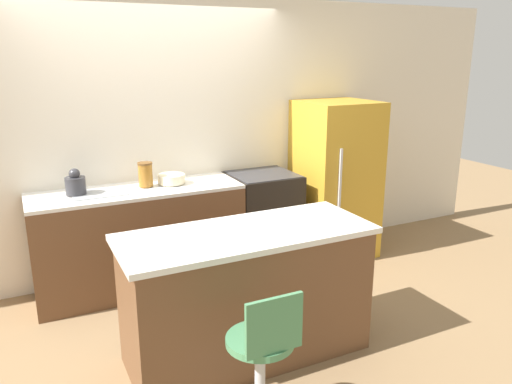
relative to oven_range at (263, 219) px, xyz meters
name	(u,v)px	position (x,y,z in m)	size (l,w,h in m)	color
ground_plane	(182,295)	(-0.97, -0.32, -0.47)	(14.00, 14.00, 0.00)	#8E704C
wall_back	(155,140)	(-0.97, 0.33, 0.83)	(8.00, 0.06, 2.60)	silver
back_counter	(140,239)	(-1.24, 0.00, 0.00)	(1.83, 0.59, 0.94)	brown
kitchen_island	(247,294)	(-0.83, -1.39, 0.00)	(1.73, 0.70, 0.94)	brown
oven_range	(263,219)	(0.00, 0.00, 0.00)	(0.64, 0.61, 0.94)	black
refrigerator	(335,179)	(0.82, -0.06, 0.34)	(0.74, 0.74, 1.62)	gold
stool_chair	(262,365)	(-1.08, -2.13, -0.03)	(0.38, 0.38, 0.91)	#B7B7BC
kettle	(75,184)	(-1.74, 0.04, 0.56)	(0.17, 0.17, 0.22)	#333338
mixing_bowl	(171,179)	(-0.91, 0.04, 0.51)	(0.24, 0.24, 0.08)	beige
canister_jar	(145,174)	(-1.15, 0.04, 0.58)	(0.13, 0.13, 0.21)	#9E6623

